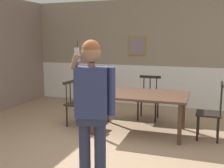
{
  "coord_description": "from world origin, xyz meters",
  "views": [
    {
      "loc": [
        1.5,
        -3.68,
        1.76
      ],
      "look_at": [
        0.22,
        -0.16,
        1.14
      ],
      "focal_mm": 44.63,
      "sensor_mm": 36.0,
      "label": 1
    }
  ],
  "objects_px": {
    "dining_table": "(140,97)",
    "chair_near_window": "(211,112)",
    "chair_by_doorway": "(149,98)",
    "person_figure": "(92,103)",
    "chair_at_table_head": "(78,103)"
  },
  "relations": [
    {
      "from": "dining_table",
      "to": "chair_near_window",
      "type": "distance_m",
      "value": 1.28
    },
    {
      "from": "dining_table",
      "to": "chair_by_doorway",
      "type": "height_order",
      "value": "chair_by_doorway"
    },
    {
      "from": "person_figure",
      "to": "chair_near_window",
      "type": "bearing_deg",
      "value": -137.07
    },
    {
      "from": "dining_table",
      "to": "chair_by_doorway",
      "type": "relative_size",
      "value": 1.91
    },
    {
      "from": "chair_by_doorway",
      "to": "chair_near_window",
      "type": "bearing_deg",
      "value": 142.64
    },
    {
      "from": "chair_by_doorway",
      "to": "chair_at_table_head",
      "type": "bearing_deg",
      "value": 34.1
    },
    {
      "from": "dining_table",
      "to": "chair_near_window",
      "type": "relative_size",
      "value": 1.76
    },
    {
      "from": "chair_near_window",
      "to": "chair_by_doorway",
      "type": "xyz_separation_m",
      "value": [
        -1.3,
        0.88,
        -0.03
      ]
    },
    {
      "from": "dining_table",
      "to": "person_figure",
      "type": "height_order",
      "value": "person_figure"
    },
    {
      "from": "chair_near_window",
      "to": "person_figure",
      "type": "bearing_deg",
      "value": 147.43
    },
    {
      "from": "chair_by_doorway",
      "to": "person_figure",
      "type": "bearing_deg",
      "value": 86.21
    },
    {
      "from": "dining_table",
      "to": "chair_by_doorway",
      "type": "distance_m",
      "value": 0.94
    },
    {
      "from": "chair_near_window",
      "to": "person_figure",
      "type": "height_order",
      "value": "person_figure"
    },
    {
      "from": "dining_table",
      "to": "person_figure",
      "type": "bearing_deg",
      "value": -91.57
    },
    {
      "from": "chair_at_table_head",
      "to": "chair_near_window",
      "type": "bearing_deg",
      "value": 96.15
    }
  ]
}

